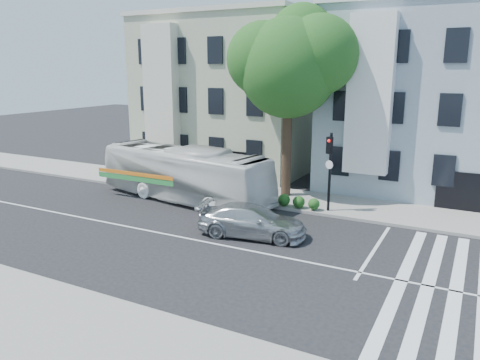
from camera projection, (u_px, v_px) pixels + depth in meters
The scene contains 10 objects.
ground at pixel (212, 243), 20.54m from camera, with size 120.00×120.00×0.00m, color black.
sidewalk_far at pixel (282, 198), 27.41m from camera, with size 80.00×4.00×0.15m, color gray.
sidewalk_near at pixel (71, 330), 13.63m from camera, with size 80.00×4.00×0.15m, color gray.
building_left at pixel (234, 95), 35.33m from camera, with size 12.00×10.00×11.00m, color #A6AD91.
building_right at pixel (432, 101), 29.01m from camera, with size 12.00×10.00×11.00m, color #8E9CA9.
street_tree at pixel (291, 62), 26.20m from camera, with size 7.30×5.90×11.10m.
bus at pixel (184, 174), 26.88m from camera, with size 11.29×2.64×3.15m, color silver.
sedan at pixel (252, 221), 21.29m from camera, with size 4.98×2.03×1.45m, color #B5B8BD.
hedge at pixel (243, 194), 26.63m from camera, with size 8.50×0.84×0.70m, color #1E581C, non-canonical shape.
traffic_signal at pixel (330, 162), 24.09m from camera, with size 0.43×0.53×4.28m.
Camera 1 is at (10.06, -16.54, 7.50)m, focal length 35.00 mm.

